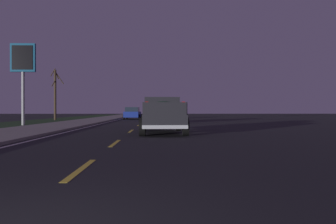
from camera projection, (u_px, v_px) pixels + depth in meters
The scene contains 9 objects.
ground at pixel (142, 123), 29.45m from camera, with size 144.00×144.00×0.00m, color black.
sidewalk_shoulder at pixel (80, 122), 29.28m from camera, with size 108.00×4.00×0.12m, color gray.
grass_verge at pixel (25, 123), 29.13m from camera, with size 108.00×6.00×0.01m, color #1E3819.
lane_markings at pixel (117, 122), 31.31m from camera, with size 108.00×3.54×0.01m.
pickup_truck at pixel (162, 114), 16.53m from camera, with size 5.48×2.40×1.87m.
sedan_blue at pixel (133, 113), 40.39m from camera, with size 4.44×2.09×1.54m.
sedan_silver at pixel (162, 114), 30.05m from camera, with size 4.45×2.10×1.54m.
gas_price_sign at pixel (23, 64), 24.68m from camera, with size 0.27×1.90×6.34m.
bare_tree_far at pixel (55, 93), 38.03m from camera, with size 1.70×1.41×6.18m.
Camera 1 is at (-2.50, -1.56, 1.19)m, focal length 34.10 mm.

